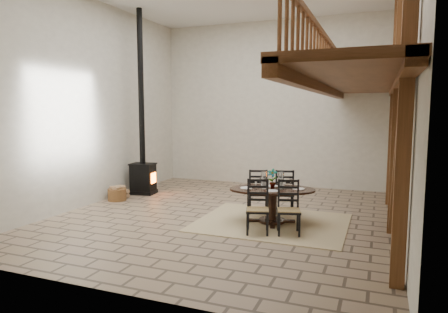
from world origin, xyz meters
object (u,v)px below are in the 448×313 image
at_px(log_stack, 119,194).
at_px(dining_table, 272,203).
at_px(log_basket, 117,194).
at_px(wood_stove, 143,154).

bearing_deg(log_stack, dining_table, -10.06).
bearing_deg(dining_table, log_basket, 156.25).
relative_size(dining_table, log_basket, 4.56).
xyz_separation_m(dining_table, log_basket, (-4.24, 0.57, -0.25)).
xyz_separation_m(log_basket, log_stack, (-0.08, 0.20, -0.05)).
height_order(dining_table, log_stack, dining_table).
height_order(wood_stove, log_stack, wood_stove).
distance_m(dining_table, wood_stove, 4.41).
distance_m(dining_table, log_stack, 4.40).
relative_size(dining_table, log_stack, 4.24).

